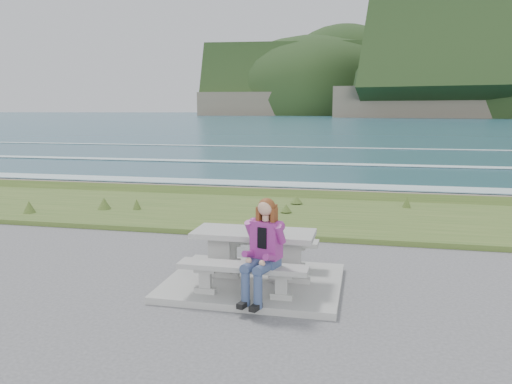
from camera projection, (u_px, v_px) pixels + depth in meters
concrete_slab at (254, 282)px, 7.56m from camera, size 2.60×2.10×0.10m
picnic_table at (254, 242)px, 7.45m from camera, size 1.80×0.75×0.75m
bench_landward at (243, 271)px, 6.82m from camera, size 1.80×0.35×0.45m
bench_seaward at (263, 245)px, 8.17m from camera, size 1.80×0.35×0.45m
grass_verge at (298, 217)px, 12.38m from camera, size 160.00×4.50×0.22m
shore_drop at (311, 197)px, 15.18m from camera, size 160.00×0.80×2.20m
ocean at (339, 179)px, 32.03m from camera, size 1600.00×1600.00×0.09m
seated_woman at (261, 264)px, 6.61m from camera, size 0.56×0.75×1.38m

